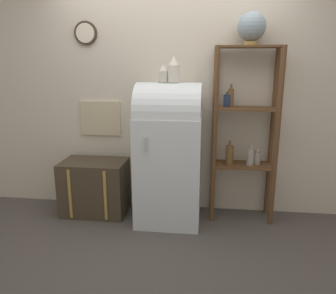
{
  "coord_description": "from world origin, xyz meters",
  "views": [
    {
      "loc": [
        0.39,
        -3.02,
        1.63
      ],
      "look_at": [
        -0.01,
        0.23,
        0.8
      ],
      "focal_mm": 35.0,
      "sensor_mm": 36.0,
      "label": 1
    }
  ],
  "objects": [
    {
      "name": "globe",
      "position": [
        0.78,
        0.39,
        1.98
      ],
      "size": [
        0.27,
        0.27,
        0.31
      ],
      "color": "#AD8942",
      "rests_on": "shelf_unit"
    },
    {
      "name": "ground_plane",
      "position": [
        0.0,
        0.0,
        0.0
      ],
      "size": [
        12.0,
        12.0,
        0.0
      ],
      "primitive_type": "plane",
      "color": "#4C4742"
    },
    {
      "name": "vase_left",
      "position": [
        -0.06,
        0.23,
        1.54
      ],
      "size": [
        0.1,
        0.1,
        0.17
      ],
      "color": "beige",
      "rests_on": "refrigerator"
    },
    {
      "name": "wall_back",
      "position": [
        -0.01,
        0.57,
        1.35
      ],
      "size": [
        7.0,
        0.09,
        2.7
      ],
      "color": "beige",
      "rests_on": "ground_plane"
    },
    {
      "name": "vase_center",
      "position": [
        0.04,
        0.22,
        1.58
      ],
      "size": [
        0.11,
        0.11,
        0.25
      ],
      "color": "silver",
      "rests_on": "refrigerator"
    },
    {
      "name": "suitcase_trunk",
      "position": [
        -0.84,
        0.28,
        0.3
      ],
      "size": [
        0.7,
        0.46,
        0.6
      ],
      "color": "#423828",
      "rests_on": "ground_plane"
    },
    {
      "name": "shelf_unit",
      "position": [
        0.76,
        0.37,
        1.0
      ],
      "size": [
        0.66,
        0.32,
        1.81
      ],
      "color": "brown",
      "rests_on": "ground_plane"
    },
    {
      "name": "refrigerator",
      "position": [
        -0.0,
        0.23,
        0.76
      ],
      "size": [
        0.66,
        0.67,
        1.46
      ],
      "color": "silver",
      "rests_on": "ground_plane"
    }
  ]
}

